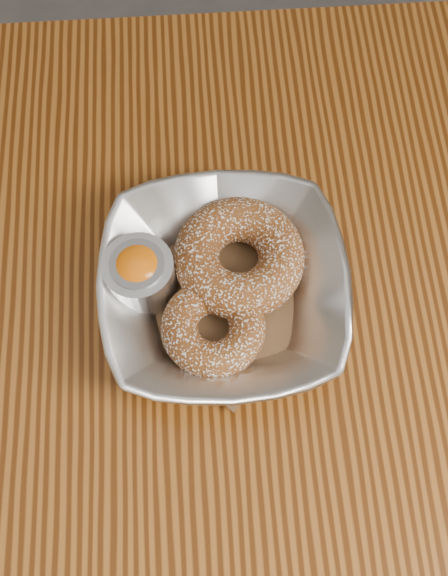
{
  "coord_description": "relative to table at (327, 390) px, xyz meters",
  "views": [
    {
      "loc": [
        -0.11,
        -0.16,
        1.31
      ],
      "look_at": [
        -0.1,
        0.06,
        0.78
      ],
      "focal_mm": 42.0,
      "sensor_mm": 36.0,
      "label": 1
    }
  ],
  "objects": [
    {
      "name": "ground_plane",
      "position": [
        0.0,
        0.0,
        -0.65
      ],
      "size": [
        4.0,
        4.0,
        0.0
      ],
      "primitive_type": "plane",
      "color": "#565659",
      "rests_on": "ground"
    },
    {
      "name": "donut_back",
      "position": [
        -0.08,
        0.09,
        0.13
      ],
      "size": [
        0.12,
        0.12,
        0.04
      ],
      "primitive_type": "torus",
      "rotation": [
        0.0,
        0.0,
        -0.09
      ],
      "color": "brown",
      "rests_on": "parchment"
    },
    {
      "name": "serving_bowl",
      "position": [
        -0.1,
        0.06,
        0.12
      ],
      "size": [
        0.21,
        0.21,
        0.05
      ],
      "primitive_type": "imported",
      "color": "silver",
      "rests_on": "table"
    },
    {
      "name": "ramekin",
      "position": [
        -0.17,
        0.08,
        0.13
      ],
      "size": [
        0.06,
        0.06,
        0.05
      ],
      "color": "silver",
      "rests_on": "table"
    },
    {
      "name": "parchment",
      "position": [
        -0.1,
        0.06,
        0.11
      ],
      "size": [
        0.21,
        0.21,
        0.0
      ],
      "primitive_type": "cube",
      "rotation": [
        0.0,
        0.0,
        0.8
      ],
      "color": "brown",
      "rests_on": "table"
    },
    {
      "name": "donut_front",
      "position": [
        -0.11,
        0.03,
        0.12
      ],
      "size": [
        0.1,
        0.1,
        0.03
      ],
      "primitive_type": "torus",
      "rotation": [
        0.0,
        0.0,
        -0.11
      ],
      "color": "brown",
      "rests_on": "parchment"
    },
    {
      "name": "table",
      "position": [
        0.0,
        0.0,
        0.0
      ],
      "size": [
        1.2,
        0.8,
        0.75
      ],
      "color": "brown",
      "rests_on": "ground_plane"
    }
  ]
}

